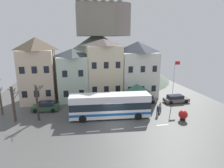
{
  "coord_description": "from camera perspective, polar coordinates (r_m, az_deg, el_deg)",
  "views": [
    {
      "loc": [
        -4.7,
        -21.82,
        10.82
      ],
      "look_at": [
        0.65,
        5.28,
        4.12
      ],
      "focal_mm": 29.74,
      "sensor_mm": 36.0,
      "label": 1
    }
  ],
  "objects": [
    {
      "name": "public_bench",
      "position": [
        33.7,
        10.23,
        -4.49
      ],
      "size": [
        1.5,
        0.48,
        0.87
      ],
      "color": "#473828",
      "rests_on": "ground_plane"
    },
    {
      "name": "bare_tree_02",
      "position": [
        31.38,
        -31.27,
        -3.02
      ],
      "size": [
        1.69,
        0.99,
        5.6
      ],
      "color": "brown",
      "rests_on": "ground_plane"
    },
    {
      "name": "townhouse_00",
      "position": [
        34.62,
        -21.83,
        3.95
      ],
      "size": [
        5.5,
        5.64,
        11.17
      ],
      "color": "beige",
      "rests_on": "ground_plane"
    },
    {
      "name": "pedestrian_02",
      "position": [
        29.41,
        6.97,
        -6.22
      ],
      "size": [
        0.36,
        0.39,
        1.65
      ],
      "color": "black",
      "rests_on": "ground_plane"
    },
    {
      "name": "parked_car_00",
      "position": [
        30.66,
        -19.69,
        -6.48
      ],
      "size": [
        4.1,
        2.27,
        1.46
      ],
      "rotation": [
        0.0,
        0.0,
        3.02
      ],
      "color": "#2F5336",
      "rests_on": "ground_plane"
    },
    {
      "name": "parked_car_02",
      "position": [
        32.73,
        9.63,
        -4.72
      ],
      "size": [
        4.59,
        2.14,
        1.28
      ],
      "rotation": [
        0.0,
        0.0,
        3.22
      ],
      "color": "slate",
      "rests_on": "ground_plane"
    },
    {
      "name": "flagpole",
      "position": [
        32.81,
        18.54,
        1.35
      ],
      "size": [
        0.95,
        0.1,
        7.36
      ],
      "color": "silver",
      "rests_on": "ground_plane"
    },
    {
      "name": "harbour_buoy",
      "position": [
        27.3,
        21.01,
        -8.85
      ],
      "size": [
        1.22,
        1.22,
        1.47
      ],
      "color": "black",
      "rests_on": "ground_plane"
    },
    {
      "name": "parked_car_01",
      "position": [
        34.48,
        19.05,
        -4.32
      ],
      "size": [
        4.32,
        1.84,
        1.31
      ],
      "rotation": [
        0.0,
        0.0,
        -0.0
      ],
      "color": "slate",
      "rests_on": "ground_plane"
    },
    {
      "name": "hilltop_castle",
      "position": [
        52.07,
        -4.43,
        9.22
      ],
      "size": [
        39.19,
        39.19,
        20.46
      ],
      "color": "slate",
      "rests_on": "ground_plane"
    },
    {
      "name": "bare_tree_01",
      "position": [
        26.9,
        -21.96,
        -5.15
      ],
      "size": [
        1.36,
        2.25,
        5.1
      ],
      "color": "#382D28",
      "rests_on": "ground_plane"
    },
    {
      "name": "transit_bus",
      "position": [
        26.15,
        -0.63,
        -6.76
      ],
      "size": [
        11.33,
        3.41,
        3.4
      ],
      "rotation": [
        0.0,
        0.0,
        -0.08
      ],
      "color": "white",
      "rests_on": "ground_plane"
    },
    {
      "name": "townhouse_03",
      "position": [
        36.38,
        7.69,
        4.64
      ],
      "size": [
        6.72,
        6.42,
        10.43
      ],
      "color": "silver",
      "rests_on": "ground_plane"
    },
    {
      "name": "pedestrian_00",
      "position": [
        29.38,
        14.58,
        -6.75
      ],
      "size": [
        0.37,
        0.34,
        1.54
      ],
      "color": "#2D2D38",
      "rests_on": "ground_plane"
    },
    {
      "name": "bus_shelter",
      "position": [
        30.24,
        7.56,
        -1.3
      ],
      "size": [
        3.6,
        3.6,
        3.83
      ],
      "color": "#473D33",
      "rests_on": "ground_plane"
    },
    {
      "name": "ground_plane",
      "position": [
        24.82,
        0.91,
        -12.3
      ],
      "size": [
        40.0,
        60.0,
        0.07
      ],
      "color": "#4F504E"
    },
    {
      "name": "pedestrian_01",
      "position": [
        27.88,
        13.88,
        -7.64
      ],
      "size": [
        0.35,
        0.35,
        1.57
      ],
      "color": "black",
      "rests_on": "ground_plane"
    },
    {
      "name": "townhouse_01",
      "position": [
        34.23,
        -11.86,
        2.88
      ],
      "size": [
        5.16,
        5.73,
        9.22
      ],
      "color": "silver",
      "rests_on": "ground_plane"
    },
    {
      "name": "townhouse_02",
      "position": [
        34.43,
        -2.55,
        4.65
      ],
      "size": [
        6.13,
        5.68,
        10.92
      ],
      "color": "beige",
      "rests_on": "ground_plane"
    },
    {
      "name": "pedestrian_03",
      "position": [
        29.98,
        11.51,
        -6.18
      ],
      "size": [
        0.36,
        0.36,
        1.5
      ],
      "color": "black",
      "rests_on": "ground_plane"
    },
    {
      "name": "bare_tree_00",
      "position": [
        28.08,
        -28.07,
        -5.22
      ],
      "size": [
        1.16,
        2.04,
        4.83
      ],
      "color": "#47382D",
      "rests_on": "ground_plane"
    }
  ]
}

